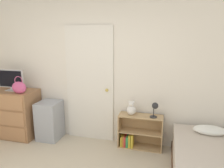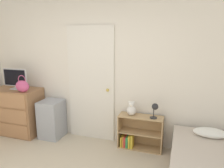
{
  "view_description": "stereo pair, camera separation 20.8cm",
  "coord_description": "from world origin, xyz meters",
  "px_view_note": "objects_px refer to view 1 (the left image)",
  "views": [
    {
      "loc": [
        1.23,
        -1.36,
        1.89
      ],
      "look_at": [
        0.36,
        1.97,
        1.11
      ],
      "focal_mm": 35.0,
      "sensor_mm": 36.0,
      "label": 1
    },
    {
      "loc": [
        1.43,
        -1.3,
        1.89
      ],
      "look_at": [
        0.36,
        1.97,
        1.11
      ],
      "focal_mm": 35.0,
      "sensor_mm": 36.0,
      "label": 2
    }
  ],
  "objects_px": {
    "bookshelf": "(137,133)",
    "desk_lamp": "(155,107)",
    "handbag": "(19,87)",
    "storage_bin": "(50,120)",
    "tv": "(11,80)",
    "dresser": "(14,113)",
    "teddy_bear": "(131,109)"
  },
  "relations": [
    {
      "from": "bookshelf",
      "to": "desk_lamp",
      "type": "bearing_deg",
      "value": -9.97
    },
    {
      "from": "dresser",
      "to": "teddy_bear",
      "type": "distance_m",
      "value": 2.24
    },
    {
      "from": "handbag",
      "to": "teddy_bear",
      "type": "height_order",
      "value": "handbag"
    },
    {
      "from": "dresser",
      "to": "handbag",
      "type": "height_order",
      "value": "handbag"
    },
    {
      "from": "tv",
      "to": "teddy_bear",
      "type": "height_order",
      "value": "tv"
    },
    {
      "from": "dresser",
      "to": "storage_bin",
      "type": "height_order",
      "value": "dresser"
    },
    {
      "from": "tv",
      "to": "bookshelf",
      "type": "relative_size",
      "value": 0.69
    },
    {
      "from": "handbag",
      "to": "storage_bin",
      "type": "relative_size",
      "value": 0.44
    },
    {
      "from": "storage_bin",
      "to": "desk_lamp",
      "type": "distance_m",
      "value": 1.93
    },
    {
      "from": "handbag",
      "to": "storage_bin",
      "type": "distance_m",
      "value": 0.8
    },
    {
      "from": "dresser",
      "to": "storage_bin",
      "type": "xyz_separation_m",
      "value": [
        0.72,
        0.05,
        -0.09
      ]
    },
    {
      "from": "tv",
      "to": "teddy_bear",
      "type": "distance_m",
      "value": 2.24
    },
    {
      "from": "handbag",
      "to": "bookshelf",
      "type": "bearing_deg",
      "value": 8.17
    },
    {
      "from": "bookshelf",
      "to": "teddy_bear",
      "type": "distance_m",
      "value": 0.45
    },
    {
      "from": "dresser",
      "to": "desk_lamp",
      "type": "height_order",
      "value": "dresser"
    },
    {
      "from": "tv",
      "to": "handbag",
      "type": "bearing_deg",
      "value": -28.14
    },
    {
      "from": "bookshelf",
      "to": "teddy_bear",
      "type": "relative_size",
      "value": 3.04
    },
    {
      "from": "tv",
      "to": "handbag",
      "type": "xyz_separation_m",
      "value": [
        0.28,
        -0.15,
        -0.09
      ]
    },
    {
      "from": "handbag",
      "to": "bookshelf",
      "type": "xyz_separation_m",
      "value": [
        2.03,
        0.29,
        -0.75
      ]
    },
    {
      "from": "bookshelf",
      "to": "teddy_bear",
      "type": "xyz_separation_m",
      "value": [
        -0.11,
        -0.01,
        0.44
      ]
    },
    {
      "from": "storage_bin",
      "to": "dresser",
      "type": "bearing_deg",
      "value": -175.9
    },
    {
      "from": "teddy_bear",
      "to": "desk_lamp",
      "type": "bearing_deg",
      "value": -5.78
    },
    {
      "from": "handbag",
      "to": "desk_lamp",
      "type": "xyz_separation_m",
      "value": [
        2.31,
        0.24,
        -0.24
      ]
    },
    {
      "from": "dresser",
      "to": "tv",
      "type": "bearing_deg",
      "value": -7.67
    },
    {
      "from": "tv",
      "to": "storage_bin",
      "type": "bearing_deg",
      "value": 4.42
    },
    {
      "from": "dresser",
      "to": "storage_bin",
      "type": "distance_m",
      "value": 0.73
    },
    {
      "from": "storage_bin",
      "to": "bookshelf",
      "type": "relative_size",
      "value": 0.95
    },
    {
      "from": "teddy_bear",
      "to": "dresser",
      "type": "bearing_deg",
      "value": -176.64
    },
    {
      "from": "tv",
      "to": "bookshelf",
      "type": "xyz_separation_m",
      "value": [
        2.31,
        0.14,
        -0.84
      ]
    },
    {
      "from": "bookshelf",
      "to": "desk_lamp",
      "type": "xyz_separation_m",
      "value": [
        0.28,
        -0.05,
        0.51
      ]
    },
    {
      "from": "dresser",
      "to": "teddy_bear",
      "type": "height_order",
      "value": "dresser"
    },
    {
      "from": "tv",
      "to": "storage_bin",
      "type": "distance_m",
      "value": 1.02
    }
  ]
}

